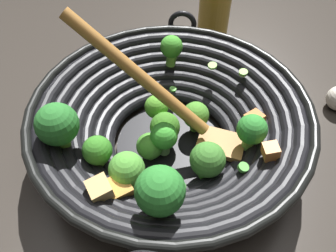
{
  "coord_description": "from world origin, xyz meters",
  "views": [
    {
      "loc": [
        0.01,
        0.34,
        0.45
      ],
      "look_at": [
        0.0,
        -0.02,
        0.03
      ],
      "focal_mm": 36.29,
      "sensor_mm": 36.0,
      "label": 1
    }
  ],
  "objects": [
    {
      "name": "wok",
      "position": [
        0.0,
        0.0,
        0.06
      ],
      "size": [
        0.42,
        0.46,
        0.23
      ],
      "color": "black",
      "rests_on": "ground"
    },
    {
      "name": "ground_plane",
      "position": [
        0.0,
        0.0,
        0.0
      ],
      "size": [
        4.0,
        4.0,
        0.0
      ],
      "primitive_type": "plane",
      "color": "#332D28"
    },
    {
      "name": "cooking_oil_bottle",
      "position": [
        -0.1,
        -0.31,
        0.09
      ],
      "size": [
        0.07,
        0.07,
        0.22
      ],
      "color": "gold",
      "rests_on": "ground"
    }
  ]
}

